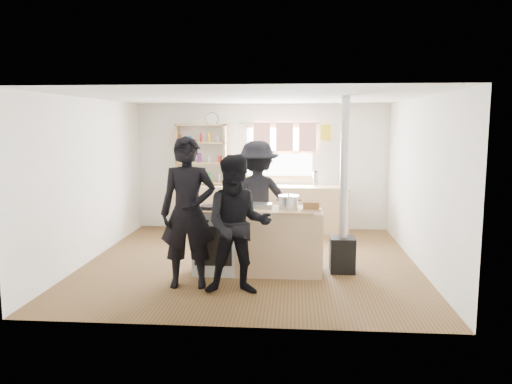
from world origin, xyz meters
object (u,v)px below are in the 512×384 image
thermos (315,179)px  person_far (257,199)px  stockpot_counter (289,202)px  skillet_greens (211,207)px  flue_heater (343,227)px  person_near_left (188,213)px  stockpot_stove (231,200)px  person_near_right (238,225)px  cooking_island (258,240)px  bread_board (311,207)px  roast_tray (259,205)px

thermos → person_far: person_far is taller
thermos → stockpot_counter: thermos is taller
thermos → skillet_greens: (-1.56, -2.88, -0.08)m
skillet_greens → stockpot_counter: 1.09m
flue_heater → person_near_left: bearing=-158.5°
stockpot_stove → person_near_right: 1.10m
skillet_greens → thermos: bearing=61.5°
cooking_island → person_near_right: (-0.18, -0.90, 0.40)m
skillet_greens → cooking_island: bearing=9.9°
skillet_greens → person_near_right: size_ratio=0.22×
stockpot_stove → person_far: bearing=66.0°
cooking_island → flue_heater: flue_heater is taller
skillet_greens → stockpot_stove: size_ratio=1.66×
stockpot_counter → person_near_right: (-0.61, -0.89, -0.16)m
person_near_right → stockpot_stove: bearing=96.3°
cooking_island → person_far: 1.03m
cooking_island → stockpot_stove: bearing=157.1°
person_near_right → person_near_left: bearing=156.0°
stockpot_counter → bread_board: (0.31, -0.10, -0.04)m
thermos → bread_board: size_ratio=0.94×
person_near_left → person_near_right: person_near_left is taller
roast_tray → person_near_left: size_ratio=0.19×
skillet_greens → person_near_left: person_near_left is taller
roast_tray → stockpot_counter: stockpot_counter is taller
bread_board → person_near_right: 1.23m
flue_heater → person_far: flue_heater is taller
thermos → stockpot_counter: bearing=-99.9°
person_near_left → person_near_right: (0.67, -0.22, -0.11)m
thermos → flue_heater: flue_heater is taller
stockpot_stove → bread_board: stockpot_stove is taller
flue_heater → person_near_right: size_ratio=1.44×
stockpot_counter → person_near_right: bearing=-124.5°
skillet_greens → person_far: 1.18m
cooking_island → stockpot_counter: 0.71m
bread_board → cooking_island: bearing=171.9°
thermos → bread_board: thermos is taller
stockpot_counter → person_near_left: size_ratio=0.15×
stockpot_stove → bread_board: 1.19m
flue_heater → person_near_left: 2.23m
person_far → bread_board: bearing=118.6°
stockpot_stove → person_near_right: bearing=-78.0°
stockpot_counter → person_near_left: bearing=-152.3°
stockpot_counter → bread_board: stockpot_counter is taller
person_far → stockpot_stove: bearing=55.7°
stockpot_counter → thermos: bearing=80.1°
person_far → cooking_island: bearing=84.7°
bread_board → person_near_left: (-1.59, -0.57, -0.00)m
roast_tray → bread_board: bread_board is taller
thermos → roast_tray: size_ratio=0.75×
roast_tray → stockpot_stove: stockpot_stove is taller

